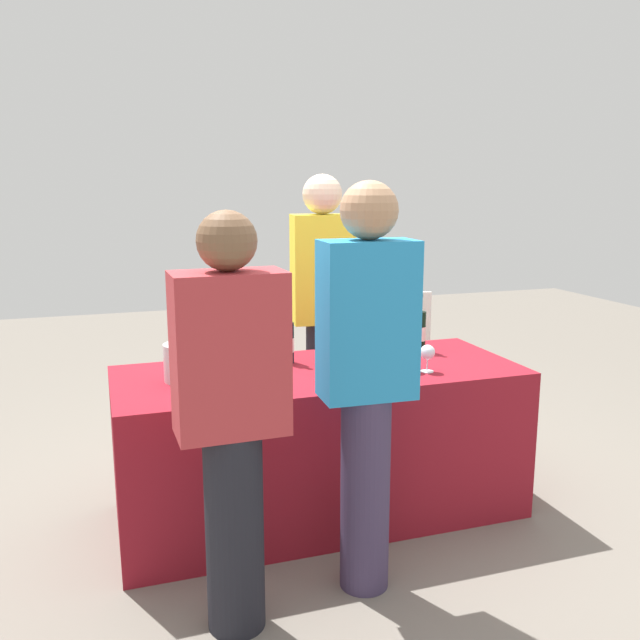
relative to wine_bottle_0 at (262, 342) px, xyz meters
name	(u,v)px	position (x,y,z in m)	size (l,w,h in m)	color
ground_plane	(320,511)	(0.25, -0.17, -0.88)	(12.00, 12.00, 0.00)	slate
tasting_table	(320,442)	(0.25, -0.17, -0.50)	(1.99, 0.80, 0.76)	maroon
wine_bottle_0	(262,342)	(0.00, 0.00, 0.00)	(0.08, 0.08, 0.34)	black
wine_bottle_1	(287,342)	(0.14, 0.01, -0.01)	(0.07, 0.07, 0.31)	black
wine_bottle_2	(325,339)	(0.32, -0.05, 0.00)	(0.07, 0.07, 0.34)	black
wine_bottle_3	(420,331)	(0.89, 0.01, -0.01)	(0.07, 0.07, 0.32)	black
wine_glass_0	(252,365)	(-0.12, -0.31, -0.03)	(0.06, 0.06, 0.13)	silver
wine_glass_1	(365,352)	(0.45, -0.26, -0.03)	(0.07, 0.07, 0.13)	silver
wine_glass_2	(408,350)	(0.65, -0.33, -0.02)	(0.07, 0.07, 0.15)	silver
wine_glass_3	(428,353)	(0.74, -0.37, -0.03)	(0.07, 0.07, 0.14)	silver
ice_bucket	(185,362)	(-0.40, -0.15, -0.03)	(0.20, 0.20, 0.18)	silver
server_pouring	(322,305)	(0.49, 0.51, 0.07)	(0.38, 0.23, 1.71)	black
guest_0	(231,414)	(-0.34, -0.93, -0.03)	(0.40, 0.23, 1.57)	black
guest_1	(367,374)	(0.22, -0.84, 0.04)	(0.38, 0.22, 1.67)	#3F3351
menu_board	(395,364)	(1.09, 0.76, -0.40)	(0.48, 0.03, 0.96)	white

